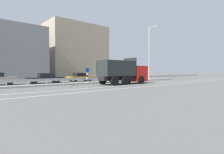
{
  "coord_description": "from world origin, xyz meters",
  "views": [
    {
      "loc": [
        -13.62,
        -17.16,
        1.63
      ],
      "look_at": [
        1.43,
        0.44,
        0.87
      ],
      "focal_mm": 28.0,
      "sensor_mm": 36.0,
      "label": 1
    }
  ],
  "objects": [
    {
      "name": "church_tower",
      "position": [
        13.34,
        35.63,
        5.36
      ],
      "size": [
        3.6,
        3.6,
        11.89
      ],
      "color": "silver",
      "rests_on": "ground_plane"
    },
    {
      "name": "parked_car_6",
      "position": [
        7.27,
        7.23,
        0.71
      ],
      "size": [
        4.88,
        2.16,
        1.41
      ],
      "rotation": [
        0.0,
        0.0,
        -1.51
      ],
      "color": "#A3A3A8",
      "rests_on": "ground_plane"
    },
    {
      "name": "background_building_1",
      "position": [
        9.44,
        24.61,
        6.83
      ],
      "size": [
        15.31,
        9.39,
        13.66
      ],
      "primitive_type": "cube",
      "color": "tan",
      "rests_on": "ground_plane"
    },
    {
      "name": "lane_strip_0",
      "position": [
        1.8,
        -3.05,
        0.0
      ],
      "size": [
        66.37,
        0.16,
        0.01
      ],
      "primitive_type": "cube",
      "color": "silver",
      "rests_on": "ground_plane"
    },
    {
      "name": "dump_truck",
      "position": [
        2.64,
        -1.29,
        1.23
      ],
      "size": [
        6.91,
        2.9,
        3.35
      ],
      "rotation": [
        0.0,
        0.0,
        -1.61
      ],
      "color": "red",
      "rests_on": "ground_plane"
    },
    {
      "name": "parked_car_5",
      "position": [
        0.91,
        7.74,
        0.69
      ],
      "size": [
        4.31,
        1.98,
        1.36
      ],
      "rotation": [
        0.0,
        0.0,
        -1.59
      ],
      "color": "#B27A14",
      "rests_on": "ground_plane"
    },
    {
      "name": "street_lamp_1",
      "position": [
        11.63,
        2.08,
        5.19
      ],
      "size": [
        0.71,
        1.84,
        9.5
      ],
      "color": "#ADADB2",
      "rests_on": "ground_plane"
    },
    {
      "name": "ground_plane",
      "position": [
        0.0,
        0.0,
        0.0
      ],
      "size": [
        320.0,
        320.0,
        0.0
      ],
      "primitive_type": "plane",
      "color": "#605E5B"
    },
    {
      "name": "median_guardrail",
      "position": [
        0.0,
        3.25,
        0.57
      ],
      "size": [
        66.37,
        0.09,
        0.78
      ],
      "color": "#9EA0A5",
      "rests_on": "ground_plane"
    },
    {
      "name": "median_island",
      "position": [
        0.0,
        2.14,
        0.09
      ],
      "size": [
        36.5,
        1.1,
        0.18
      ],
      "primitive_type": "cube",
      "color": "gray",
      "rests_on": "ground_plane"
    },
    {
      "name": "lane_strip_1",
      "position": [
        1.8,
        -5.37,
        0.0
      ],
      "size": [
        66.37,
        0.16,
        0.01
      ],
      "primitive_type": "cube",
      "color": "silver",
      "rests_on": "ground_plane"
    },
    {
      "name": "parked_car_4",
      "position": [
        -5.02,
        6.97,
        0.69
      ],
      "size": [
        4.84,
        2.03,
        1.38
      ],
      "rotation": [
        0.0,
        0.0,
        1.51
      ],
      "color": "black",
      "rests_on": "ground_plane"
    },
    {
      "name": "median_road_sign",
      "position": [
        -1.36,
        2.14,
        1.13
      ],
      "size": [
        0.74,
        0.16,
        2.14
      ],
      "color": "white",
      "rests_on": "ground_plane"
    }
  ]
}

